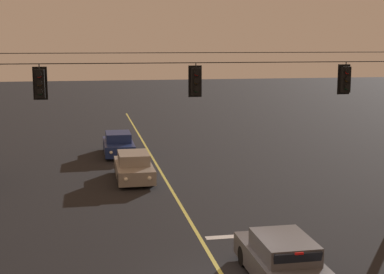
% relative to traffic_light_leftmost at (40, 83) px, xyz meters
% --- Properties ---
extents(lane_centre_stripe, '(0.14, 60.00, 0.01)m').
position_rel_traffic_light_leftmost_xyz_m(lane_centre_stripe, '(5.39, 6.02, -5.60)').
color(lane_centre_stripe, '#D1C64C').
rests_on(lane_centre_stripe, ground).
extents(stop_bar_paint, '(3.40, 0.36, 0.01)m').
position_rel_traffic_light_leftmost_xyz_m(stop_bar_paint, '(7.29, -0.58, -5.60)').
color(stop_bar_paint, silver).
rests_on(stop_bar_paint, ground).
extents(signal_span_assembly, '(17.94, 0.32, 7.66)m').
position_rel_traffic_light_leftmost_xyz_m(signal_span_assembly, '(5.39, 0.02, -1.62)').
color(signal_span_assembly, '#2D2116').
rests_on(signal_span_assembly, ground).
extents(traffic_light_leftmost, '(0.48, 0.41, 1.22)m').
position_rel_traffic_light_leftmost_xyz_m(traffic_light_leftmost, '(0.00, 0.00, 0.00)').
color(traffic_light_leftmost, black).
extents(traffic_light_left_inner, '(0.48, 0.41, 1.22)m').
position_rel_traffic_light_leftmost_xyz_m(traffic_light_left_inner, '(5.34, 0.00, 0.00)').
color(traffic_light_left_inner, black).
extents(traffic_light_centre, '(0.48, 0.41, 1.22)m').
position_rel_traffic_light_leftmost_xyz_m(traffic_light_centre, '(11.01, 0.00, 0.00)').
color(traffic_light_centre, black).
extents(car_waiting_near_lane, '(1.80, 4.33, 1.39)m').
position_rel_traffic_light_leftmost_xyz_m(car_waiting_near_lane, '(7.03, -4.63, -4.95)').
color(car_waiting_near_lane, '#4C4C51').
rests_on(car_waiting_near_lane, ground).
extents(car_oncoming_lead, '(1.80, 4.42, 1.39)m').
position_rel_traffic_light_leftmost_xyz_m(car_oncoming_lead, '(3.81, 8.70, -4.95)').
color(car_oncoming_lead, gray).
rests_on(car_oncoming_lead, ground).
extents(car_oncoming_trailing, '(1.80, 4.42, 1.39)m').
position_rel_traffic_light_leftmost_xyz_m(car_oncoming_trailing, '(3.42, 15.42, -4.95)').
color(car_oncoming_trailing, navy).
rests_on(car_oncoming_trailing, ground).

